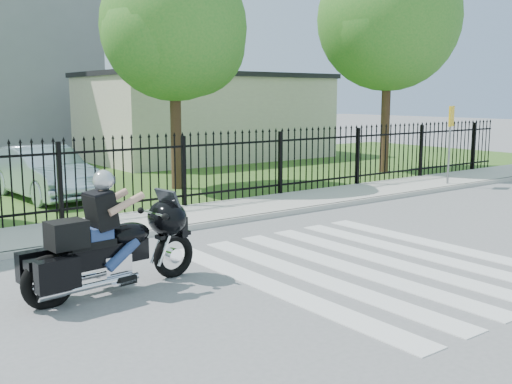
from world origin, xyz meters
TOP-DOWN VIEW (x-y plane):
  - ground at (0.00, 0.00)m, footprint 120.00×120.00m
  - crosswalk at (0.00, 0.00)m, footprint 5.00×5.50m
  - sidewalk at (0.00, 5.00)m, footprint 40.00×2.00m
  - curb at (0.00, 4.00)m, footprint 40.00×0.12m
  - grass_strip at (0.00, 12.00)m, footprint 40.00×12.00m
  - iron_fence at (0.00, 6.00)m, footprint 26.00×0.04m
  - tree_mid at (1.50, 9.00)m, footprint 4.20×4.20m
  - tree_right at (9.50, 8.00)m, footprint 5.00×5.00m
  - building_low at (7.00, 16.00)m, footprint 10.00×6.00m
  - building_low_roof at (7.00, 16.00)m, footprint 10.20×6.20m
  - motorcycle_rider at (-3.95, 1.28)m, footprint 2.70×0.99m
  - parked_car at (-2.18, 9.64)m, footprint 1.84×4.37m
  - traffic_sign at (8.20, 4.35)m, footprint 0.49×0.22m

SIDE VIEW (x-z plane):
  - ground at x=0.00m, z-range 0.00..0.00m
  - crosswalk at x=0.00m, z-range 0.00..0.01m
  - grass_strip at x=0.00m, z-range 0.00..0.02m
  - sidewalk at x=0.00m, z-range 0.00..0.12m
  - curb at x=0.00m, z-range 0.00..0.12m
  - parked_car at x=-2.18m, z-range 0.02..1.42m
  - motorcycle_rider at x=-3.95m, z-range -0.16..1.62m
  - iron_fence at x=0.00m, z-range 0.00..1.80m
  - building_low at x=7.00m, z-range 0.00..3.50m
  - traffic_sign at x=8.20m, z-range 0.62..2.94m
  - building_low_roof at x=7.00m, z-range 3.50..3.70m
  - tree_mid at x=1.50m, z-range 1.28..8.06m
  - tree_right at x=9.50m, z-range 1.44..9.34m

